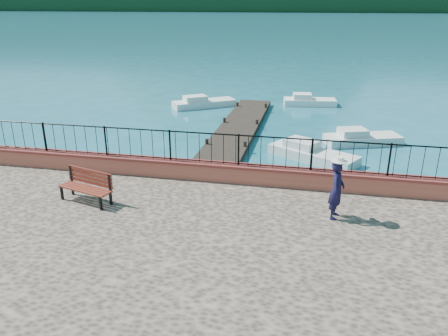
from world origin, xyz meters
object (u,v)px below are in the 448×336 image
at_px(person, 337,190).
at_px(boat_2, 363,136).
at_px(park_bench, 87,192).
at_px(boat_4, 310,99).
at_px(boat_1, 313,151).
at_px(boat_3, 204,101).

xyz_separation_m(person, boat_2, (1.71, 10.64, -1.58)).
distance_m(park_bench, person, 6.87).
height_order(park_bench, person, person).
relative_size(person, boat_4, 0.46).
relative_size(boat_1, boat_2, 1.10).
relative_size(boat_2, boat_4, 1.07).
xyz_separation_m(boat_1, boat_4, (-0.41, 10.86, 0.00)).
bearing_deg(boat_3, boat_4, -18.40).
relative_size(person, boat_2, 0.43).
xyz_separation_m(boat_2, boat_4, (-2.75, 8.06, 0.00)).
distance_m(person, boat_1, 8.03).
xyz_separation_m(park_bench, boat_1, (6.21, 8.30, -1.08)).
bearing_deg(person, boat_4, 14.77).
relative_size(boat_1, boat_4, 1.17).
bearing_deg(boat_4, boat_1, -95.15).
distance_m(boat_1, boat_2, 3.64).
xyz_separation_m(boat_1, boat_2, (2.33, 2.80, 0.00)).
xyz_separation_m(park_bench, boat_3, (-0.99, 17.24, -1.08)).
relative_size(park_bench, boat_4, 0.50).
bearing_deg(boat_3, boat_2, -66.91).
bearing_deg(boat_3, park_bench, -120.81).
bearing_deg(boat_3, person, -99.10).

